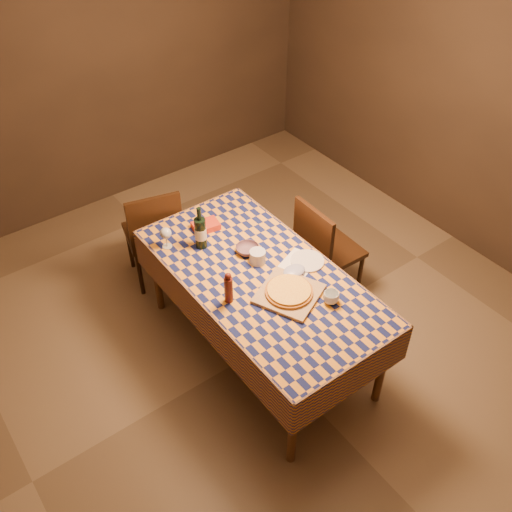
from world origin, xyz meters
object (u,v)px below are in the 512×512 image
cutting_board (289,294)px  dining_table (260,283)px  wine_bottle (201,232)px  chair_right (323,247)px  bowl (247,249)px  white_plate (307,261)px  chair_far (154,232)px  pizza (289,291)px

cutting_board → dining_table: bearing=96.8°
wine_bottle → chair_right: wine_bottle is taller
chair_right → bowl: bearing=174.1°
dining_table → chair_right: (0.73, 0.17, -0.17)m
wine_bottle → white_plate: wine_bottle is taller
chair_right → dining_table: bearing=-167.1°
bowl → chair_far: size_ratio=0.17×
wine_bottle → chair_far: 0.73m
pizza → white_plate: bearing=29.7°
cutting_board → chair_right: chair_right is taller
dining_table → white_plate: (0.33, -0.09, 0.08)m
pizza → chair_right: size_ratio=0.42×
chair_far → cutting_board: bearing=-79.5°
bowl → white_plate: size_ratio=0.70×
dining_table → chair_far: (-0.22, 1.11, -0.17)m
white_plate → chair_far: chair_far is taller
dining_table → chair_right: chair_right is taller
bowl → wine_bottle: size_ratio=0.49×
wine_bottle → dining_table: bearing=-72.0°
wine_bottle → chair_right: 1.01m
pizza → bowl: bearing=86.2°
pizza → white_plate: pizza is taller
cutting_board → wine_bottle: 0.77m
white_plate → chair_right: (0.40, 0.25, -0.25)m
pizza → wine_bottle: bearing=104.2°
white_plate → chair_far: size_ratio=0.25×
bowl → white_plate: (0.27, -0.32, -0.02)m
bowl → white_plate: 0.42m
dining_table → cutting_board: size_ratio=5.03×
bowl → white_plate: bowl is taller
cutting_board → chair_far: 1.41m
chair_far → chair_right: bearing=-44.6°
chair_far → bowl: bearing=-71.7°
chair_far → dining_table: bearing=-78.6°
white_plate → dining_table: bearing=165.3°
pizza → chair_far: size_ratio=0.42×
pizza → wine_bottle: (-0.19, 0.74, 0.09)m
dining_table → cutting_board: bearing=-83.2°
wine_bottle → cutting_board: bearing=-75.8°
pizza → chair_far: chair_far is taller
bowl → chair_right: (0.67, -0.07, -0.27)m
wine_bottle → chair_far: (-0.07, 0.62, -0.37)m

